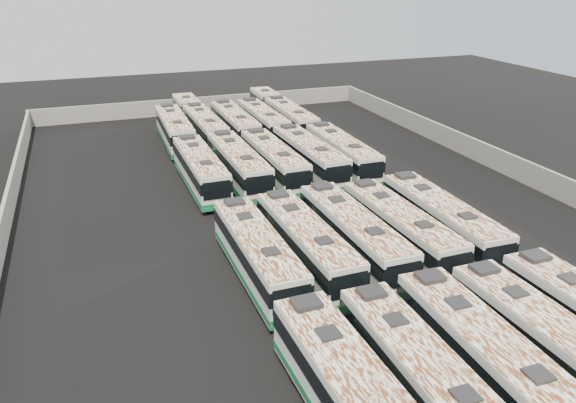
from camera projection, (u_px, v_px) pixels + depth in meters
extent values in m
plane|color=black|center=(297.00, 210.00, 46.80)|extent=(140.00, 140.00, 0.00)
cube|color=gray|center=(204.00, 105.00, 77.81)|extent=(45.20, 0.30, 2.20)
cube|color=gray|center=(515.00, 168.00, 53.44)|extent=(0.30, 73.20, 2.20)
cube|color=gray|center=(0.00, 240.00, 39.31)|extent=(0.30, 73.20, 2.20)
cube|color=beige|center=(356.00, 403.00, 23.59)|extent=(2.97, 12.88, 2.94)
cube|color=black|center=(357.00, 393.00, 23.40)|extent=(3.03, 12.95, 0.98)
cube|color=silver|center=(358.00, 374.00, 23.01)|extent=(2.91, 12.63, 0.07)
cube|color=black|center=(328.00, 333.00, 25.39)|extent=(1.04, 1.04, 0.15)
cube|color=black|center=(306.00, 303.00, 27.57)|extent=(1.42, 1.21, 0.28)
cylinder|color=black|center=(294.00, 373.00, 27.24)|extent=(0.32, 1.08, 1.07)
cylinder|color=black|center=(337.00, 362.00, 28.01)|extent=(0.32, 1.08, 1.07)
cube|color=beige|center=(424.00, 382.00, 24.87)|extent=(2.66, 12.33, 2.82)
cube|color=#135E34|center=(422.00, 400.00, 25.27)|extent=(2.71, 12.38, 0.43)
cube|color=black|center=(425.00, 374.00, 24.69)|extent=(2.72, 12.39, 0.94)
cube|color=silver|center=(427.00, 356.00, 24.31)|extent=(2.61, 12.09, 0.07)
cube|color=black|center=(465.00, 395.00, 21.92)|extent=(0.98, 0.98, 0.14)
cube|color=black|center=(396.00, 319.00, 26.62)|extent=(0.98, 0.98, 0.14)
cube|color=black|center=(372.00, 292.00, 28.74)|extent=(1.34, 1.14, 0.27)
cylinder|color=black|center=(360.00, 357.00, 28.44)|extent=(0.30, 1.03, 1.03)
cylinder|color=black|center=(398.00, 348.00, 29.12)|extent=(0.30, 1.03, 1.03)
cube|color=beige|center=(489.00, 364.00, 25.92)|extent=(2.95, 12.79, 2.92)
cube|color=#135E34|center=(486.00, 382.00, 26.34)|extent=(3.00, 12.84, 0.45)
cube|color=black|center=(491.00, 355.00, 25.74)|extent=(3.01, 12.85, 0.98)
cube|color=silver|center=(494.00, 337.00, 25.35)|extent=(2.89, 12.54, 0.07)
cube|color=black|center=(538.00, 374.00, 22.86)|extent=(1.03, 1.03, 0.15)
cube|color=black|center=(458.00, 303.00, 27.75)|extent=(1.03, 1.03, 0.15)
cube|color=black|center=(430.00, 277.00, 29.96)|extent=(1.41, 1.20, 0.28)
cylinder|color=black|center=(419.00, 340.00, 29.65)|extent=(0.32, 1.07, 1.06)
cylinder|color=black|center=(456.00, 332.00, 30.32)|extent=(0.32, 1.07, 1.06)
cube|color=beige|center=(551.00, 348.00, 27.08)|extent=(2.79, 12.46, 2.85)
cube|color=#135E34|center=(547.00, 365.00, 27.49)|extent=(2.84, 12.51, 0.43)
cube|color=black|center=(553.00, 340.00, 26.90)|extent=(2.85, 12.52, 0.95)
cube|color=silver|center=(556.00, 322.00, 26.52)|extent=(2.74, 12.21, 0.07)
cube|color=black|center=(516.00, 292.00, 28.83)|extent=(1.00, 1.00, 0.14)
cube|color=black|center=(484.00, 269.00, 30.95)|extent=(1.36, 1.16, 0.27)
cylinder|color=black|center=(475.00, 329.00, 30.63)|extent=(0.31, 1.04, 1.03)
cylinder|color=black|center=(508.00, 320.00, 31.36)|extent=(0.31, 1.04, 1.03)
cube|color=black|center=(571.00, 279.00, 29.83)|extent=(1.03, 1.03, 0.15)
cube|color=black|center=(536.00, 256.00, 32.02)|extent=(1.41, 1.20, 0.28)
cylinder|color=black|center=(527.00, 316.00, 31.69)|extent=(0.32, 1.07, 1.07)
cylinder|color=black|center=(559.00, 308.00, 32.45)|extent=(0.32, 1.07, 1.07)
cube|color=beige|center=(257.00, 254.00, 35.90)|extent=(2.69, 12.38, 2.83)
cube|color=#135E34|center=(258.00, 268.00, 36.30)|extent=(2.74, 12.43, 0.43)
cube|color=black|center=(257.00, 248.00, 35.72)|extent=(2.75, 12.44, 0.95)
cube|color=black|center=(292.00, 299.00, 30.42)|extent=(2.27, 0.08, 1.49)
cube|color=#135E34|center=(292.00, 324.00, 31.03)|extent=(2.57, 0.12, 0.29)
cube|color=silver|center=(257.00, 234.00, 35.34)|extent=(2.63, 12.13, 0.07)
cube|color=black|center=(271.00, 251.00, 32.96)|extent=(0.99, 0.99, 0.14)
cube|color=black|center=(245.00, 216.00, 37.65)|extent=(0.99, 0.99, 0.14)
cube|color=black|center=(235.00, 202.00, 39.76)|extent=(1.35, 1.14, 0.27)
cylinder|color=black|center=(260.00, 307.00, 32.62)|extent=(0.30, 1.03, 1.03)
cylinder|color=black|center=(296.00, 299.00, 33.34)|extent=(0.30, 1.03, 1.03)
cylinder|color=black|center=(226.00, 248.00, 39.44)|extent=(0.30, 1.03, 1.03)
cylinder|color=black|center=(256.00, 243.00, 40.16)|extent=(0.30, 1.03, 1.03)
cube|color=beige|center=(306.00, 244.00, 37.18)|extent=(2.88, 12.48, 2.85)
cube|color=#135E34|center=(306.00, 258.00, 37.59)|extent=(2.93, 12.53, 0.43)
cube|color=black|center=(306.00, 238.00, 37.00)|extent=(2.95, 12.54, 0.95)
cube|color=black|center=(349.00, 286.00, 31.71)|extent=(2.28, 0.11, 1.50)
cube|color=#135E34|center=(348.00, 309.00, 32.32)|extent=(2.59, 0.16, 0.29)
cube|color=silver|center=(306.00, 224.00, 36.62)|extent=(2.83, 12.23, 0.07)
cube|color=black|center=(324.00, 240.00, 34.24)|extent=(1.01, 1.01, 0.14)
cube|color=black|center=(291.00, 207.00, 38.93)|extent=(1.01, 1.01, 0.14)
cube|color=black|center=(278.00, 194.00, 41.04)|extent=(1.37, 1.17, 0.27)
cylinder|color=black|center=(315.00, 294.00, 33.89)|extent=(0.31, 1.04, 1.04)
cylinder|color=black|center=(348.00, 287.00, 34.64)|extent=(0.31, 1.04, 1.04)
cylinder|color=black|center=(270.00, 239.00, 40.71)|extent=(0.31, 1.04, 1.04)
cylinder|color=black|center=(298.00, 234.00, 41.46)|extent=(0.31, 1.04, 1.04)
cube|color=beige|center=(353.00, 235.00, 38.31)|extent=(2.78, 12.75, 2.92)
cube|color=#135E34|center=(353.00, 249.00, 38.72)|extent=(2.83, 12.80, 0.45)
cube|color=black|center=(354.00, 229.00, 38.12)|extent=(2.84, 12.81, 0.98)
cube|color=black|center=(403.00, 275.00, 32.67)|extent=(2.33, 0.08, 1.54)
cube|color=#135E34|center=(401.00, 299.00, 33.30)|extent=(2.65, 0.13, 0.30)
cube|color=silver|center=(354.00, 215.00, 37.73)|extent=(2.73, 12.49, 0.07)
cube|color=black|center=(375.00, 231.00, 35.28)|extent=(1.02, 1.02, 0.15)
cube|color=black|center=(337.00, 199.00, 40.11)|extent=(1.02, 1.02, 0.15)
cube|color=black|center=(322.00, 186.00, 42.28)|extent=(1.39, 1.18, 0.28)
cylinder|color=black|center=(366.00, 284.00, 34.93)|extent=(0.31, 1.06, 1.06)
cylinder|color=black|center=(397.00, 277.00, 35.67)|extent=(0.31, 1.06, 1.06)
cylinder|color=black|center=(314.00, 231.00, 41.95)|extent=(0.31, 1.06, 1.06)
cylinder|color=black|center=(342.00, 226.00, 42.69)|extent=(0.31, 1.06, 1.06)
cube|color=beige|center=(400.00, 229.00, 39.32)|extent=(2.87, 12.45, 2.84)
cube|color=#135E34|center=(399.00, 242.00, 39.72)|extent=(2.92, 12.50, 0.43)
cube|color=black|center=(400.00, 223.00, 39.14)|extent=(2.94, 12.51, 0.95)
cube|color=black|center=(455.00, 265.00, 33.86)|extent=(2.27, 0.11, 1.50)
cube|color=#135E34|center=(452.00, 288.00, 34.47)|extent=(2.58, 0.16, 0.29)
cube|color=silver|center=(401.00, 210.00, 38.76)|extent=(2.82, 12.20, 0.07)
cube|color=black|center=(424.00, 224.00, 36.38)|extent=(1.00, 1.00, 0.14)
cube|color=black|center=(381.00, 195.00, 41.06)|extent=(1.00, 1.00, 0.14)
cube|color=black|center=(365.00, 183.00, 43.17)|extent=(1.37, 1.17, 0.27)
cylinder|color=black|center=(416.00, 274.00, 36.04)|extent=(0.31, 1.04, 1.03)
cylinder|color=black|center=(445.00, 268.00, 36.78)|extent=(0.31, 1.04, 1.03)
cylinder|color=black|center=(358.00, 226.00, 42.84)|extent=(0.31, 1.04, 1.03)
cylinder|color=black|center=(383.00, 221.00, 43.59)|extent=(0.31, 1.04, 1.03)
cube|color=beige|center=(441.00, 221.00, 40.50)|extent=(2.83, 12.73, 2.91)
cube|color=#135E34|center=(440.00, 234.00, 40.91)|extent=(2.88, 12.78, 0.44)
cube|color=black|center=(442.00, 215.00, 40.31)|extent=(2.89, 12.79, 0.97)
cube|color=black|center=(500.00, 256.00, 34.82)|extent=(2.33, 0.09, 1.53)
cube|color=#135E34|center=(496.00, 279.00, 35.45)|extent=(2.65, 0.14, 0.30)
cube|color=silver|center=(443.00, 202.00, 39.92)|extent=(2.77, 12.48, 0.07)
cube|color=black|center=(468.00, 216.00, 37.45)|extent=(1.02, 1.02, 0.15)
cube|color=black|center=(423.00, 187.00, 42.31)|extent=(1.02, 1.02, 0.15)
cube|color=black|center=(405.00, 176.00, 44.50)|extent=(1.39, 1.18, 0.28)
cylinder|color=black|center=(459.00, 265.00, 37.12)|extent=(0.31, 1.06, 1.06)
cylinder|color=black|center=(488.00, 260.00, 37.80)|extent=(0.31, 1.06, 1.06)
cylinder|color=black|center=(398.00, 217.00, 44.19)|extent=(0.31, 1.06, 1.06)
cylinder|color=black|center=(423.00, 214.00, 44.88)|extent=(0.31, 1.06, 1.06)
cube|color=beige|center=(200.00, 170.00, 50.74)|extent=(2.70, 12.58, 2.88)
cube|color=#135E34|center=(201.00, 181.00, 51.15)|extent=(2.75, 12.63, 0.44)
cube|color=black|center=(200.00, 165.00, 50.56)|extent=(2.76, 12.64, 0.96)
cube|color=black|center=(217.00, 190.00, 45.17)|extent=(2.30, 0.08, 1.52)
cube|color=#135E34|center=(218.00, 208.00, 45.79)|extent=(2.62, 0.12, 0.29)
cube|color=silver|center=(199.00, 154.00, 50.18)|extent=(2.65, 12.33, 0.07)
cube|color=black|center=(206.00, 162.00, 47.75)|extent=(1.00, 1.00, 0.15)
cube|color=black|center=(193.00, 145.00, 52.52)|extent=(1.00, 1.00, 0.15)
cube|color=black|center=(188.00, 137.00, 54.67)|extent=(1.37, 1.16, 0.27)
cylinder|color=black|center=(198.00, 201.00, 47.41)|extent=(0.30, 1.05, 1.05)
cylinder|color=black|center=(224.00, 197.00, 48.13)|extent=(0.30, 1.05, 1.05)
cylinder|color=black|center=(181.00, 171.00, 54.35)|extent=(0.30, 1.05, 1.05)
cylinder|color=black|center=(204.00, 168.00, 55.07)|extent=(0.30, 1.05, 1.05)
cube|color=beige|center=(238.00, 165.00, 51.86)|extent=(2.83, 12.83, 2.93)
cube|color=#135E34|center=(239.00, 176.00, 52.28)|extent=(2.88, 12.88, 0.45)
cube|color=black|center=(238.00, 160.00, 51.67)|extent=(2.89, 12.89, 0.98)
cube|color=black|center=(260.00, 185.00, 46.19)|extent=(2.35, 0.09, 1.55)
cube|color=#135E34|center=(260.00, 203.00, 46.82)|extent=(2.67, 0.13, 0.30)
cube|color=silver|center=(238.00, 150.00, 51.28)|extent=(2.78, 12.57, 0.07)
cube|color=black|center=(247.00, 157.00, 48.81)|extent=(1.03, 1.03, 0.15)
cube|color=black|center=(229.00, 140.00, 53.67)|extent=(1.03, 1.03, 0.15)
cube|color=black|center=(223.00, 133.00, 55.85)|extent=(1.40, 1.19, 0.28)
cylinder|color=black|center=(239.00, 195.00, 48.46)|extent=(0.31, 1.07, 1.07)
cylinder|color=black|center=(264.00, 192.00, 49.21)|extent=(0.31, 1.07, 1.07)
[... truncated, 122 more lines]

